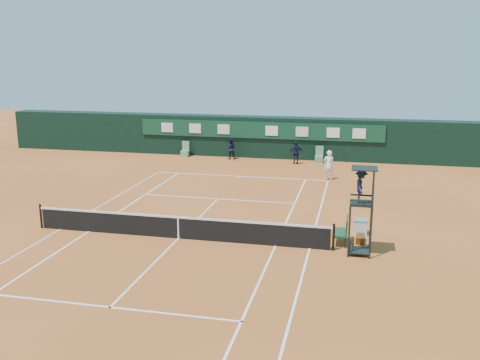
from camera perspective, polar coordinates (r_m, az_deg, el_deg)
name	(u,v)px	position (r m, az deg, el deg)	size (l,w,h in m)	color
ground	(179,238)	(22.69, -6.57, -6.22)	(90.00, 90.00, 0.00)	#AF5D29
court_lines	(179,238)	(22.69, -6.57, -6.20)	(11.05, 23.85, 0.01)	silver
tennis_net	(178,227)	(22.53, -6.60, -5.00)	(12.90, 0.10, 1.10)	black
back_wall	(260,137)	(40.01, 2.17, 4.65)	(40.00, 1.65, 3.00)	black
linesman_chair_left	(185,152)	(40.37, -5.88, 2.95)	(0.55, 0.50, 1.15)	#609369
linesman_chair_right	(319,158)	(38.43, 8.43, 2.35)	(0.55, 0.50, 1.15)	#5A8965
umpire_chair	(362,193)	(20.63, 12.85, -1.32)	(0.96, 0.95, 3.42)	black
player_bench	(343,229)	(22.19, 10.95, -5.20)	(0.56, 1.20, 1.10)	#173A24
tennis_bag	(360,239)	(22.63, 12.71, -6.14)	(0.33, 0.76, 0.28)	black
cooler	(360,227)	(23.58, 12.73, -4.87)	(0.57, 0.57, 0.65)	silver
tennis_ball	(209,184)	(31.72, -3.35, -0.40)	(0.07, 0.07, 0.07)	yellow
player	(329,165)	(33.11, 9.44, 1.59)	(0.66, 0.44, 1.82)	white
ball_kid_left	(231,149)	(39.13, -1.00, 3.35)	(0.74, 0.58, 1.53)	black
ball_kid_right	(296,153)	(37.57, 6.02, 2.91)	(0.93, 0.39, 1.59)	black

